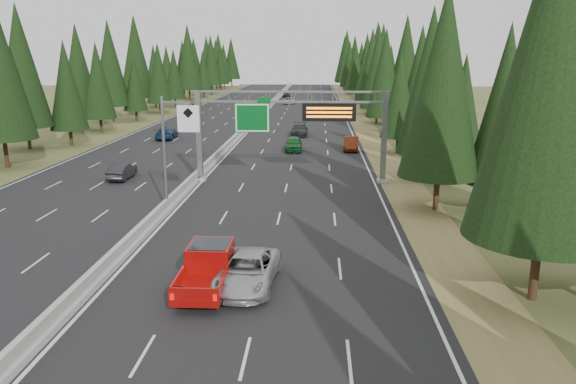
% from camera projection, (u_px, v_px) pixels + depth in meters
% --- Properties ---
extents(road, '(32.00, 260.00, 0.08)m').
position_uv_depth(road, '(254.00, 122.00, 92.99)').
color(road, black).
rests_on(road, ground).
extents(shoulder_right, '(3.60, 260.00, 0.06)m').
position_uv_depth(shoulder_right, '(361.00, 123.00, 92.10)').
color(shoulder_right, olive).
rests_on(shoulder_right, ground).
extents(shoulder_left, '(3.60, 260.00, 0.06)m').
position_uv_depth(shoulder_left, '(148.00, 122.00, 93.88)').
color(shoulder_left, '#475327').
rests_on(shoulder_left, ground).
extents(median_barrier, '(0.70, 260.00, 0.85)m').
position_uv_depth(median_barrier, '(254.00, 120.00, 92.90)').
color(median_barrier, gray).
rests_on(median_barrier, road).
extents(sign_gantry, '(16.75, 0.98, 7.80)m').
position_uv_depth(sign_gantry, '(298.00, 122.00, 47.52)').
color(sign_gantry, slate).
rests_on(sign_gantry, road).
extents(hov_sign_pole, '(2.80, 0.50, 8.00)m').
position_uv_depth(hov_sign_pole, '(172.00, 146.00, 38.44)').
color(hov_sign_pole, slate).
rests_on(hov_sign_pole, road).
extents(tree_row_right, '(11.89, 242.29, 18.70)m').
position_uv_depth(tree_row_right, '(390.00, 66.00, 87.08)').
color(tree_row_right, black).
rests_on(tree_row_right, ground).
extents(tree_row_left, '(11.34, 241.56, 18.87)m').
position_uv_depth(tree_row_left, '(123.00, 65.00, 94.06)').
color(tree_row_left, black).
rests_on(tree_row_left, ground).
extents(silver_minivan, '(2.97, 5.73, 1.54)m').
position_uv_depth(silver_minivan, '(247.00, 271.00, 26.40)').
color(silver_minivan, '#A6A7AB').
rests_on(silver_minivan, road).
extents(red_pickup, '(2.12, 5.93, 1.93)m').
position_uv_depth(red_pickup, '(209.00, 264.00, 26.48)').
color(red_pickup, black).
rests_on(red_pickup, road).
extents(car_ahead_green, '(2.04, 4.81, 1.62)m').
position_uv_depth(car_ahead_green, '(294.00, 144.00, 64.57)').
color(car_ahead_green, '#12511D').
rests_on(car_ahead_green, road).
extents(car_ahead_dkred, '(2.04, 4.82, 1.55)m').
position_uv_depth(car_ahead_dkred, '(351.00, 144.00, 64.97)').
color(car_ahead_dkred, '#65230E').
rests_on(car_ahead_dkred, road).
extents(car_ahead_dkgrey, '(2.29, 5.47, 1.58)m').
position_uv_depth(car_ahead_dkgrey, '(299.00, 130.00, 77.13)').
color(car_ahead_dkgrey, black).
rests_on(car_ahead_dkgrey, road).
extents(car_ahead_white, '(2.71, 5.28, 1.42)m').
position_uv_depth(car_ahead_white, '(289.00, 101.00, 128.57)').
color(car_ahead_white, '#BEBEBE').
rests_on(car_ahead_white, road).
extents(car_ahead_far, '(1.97, 4.54, 1.52)m').
position_uv_depth(car_ahead_far, '(287.00, 94.00, 149.76)').
color(car_ahead_far, black).
rests_on(car_ahead_far, road).
extents(car_onc_near, '(1.50, 4.26, 1.40)m').
position_uv_depth(car_onc_near, '(122.00, 171.00, 49.71)').
color(car_onc_near, black).
rests_on(car_onc_near, road).
extents(car_onc_blue, '(2.57, 5.65, 1.60)m').
position_uv_depth(car_onc_blue, '(167.00, 133.00, 74.01)').
color(car_onc_blue, navy).
rests_on(car_onc_blue, road).
extents(car_onc_white, '(1.93, 4.21, 1.40)m').
position_uv_depth(car_onc_white, '(247.00, 116.00, 96.13)').
color(car_onc_white, silver).
rests_on(car_onc_white, road).
extents(car_onc_far, '(2.73, 5.30, 1.43)m').
position_uv_depth(car_onc_far, '(193.00, 107.00, 113.12)').
color(car_onc_far, black).
rests_on(car_onc_far, road).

